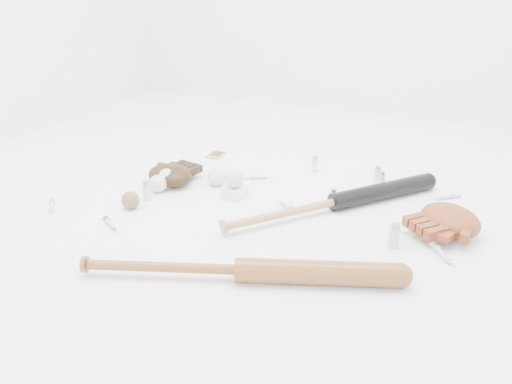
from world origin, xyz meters
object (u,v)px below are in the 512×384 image
at_px(glove_dark, 170,175).
at_px(bat_wood, 239,270).
at_px(bat_dark, 335,202).
at_px(pedestal, 235,192).

bearing_deg(glove_dark, bat_wood, -30.01).
height_order(bat_dark, glove_dark, glove_dark).
xyz_separation_m(bat_dark, pedestal, (-0.40, -0.05, -0.01)).
distance_m(bat_wood, pedestal, 0.58).
bearing_deg(glove_dark, bat_dark, 15.39).
distance_m(bat_dark, bat_wood, 0.57).
bearing_deg(bat_wood, pedestal, 97.18).
height_order(bat_dark, bat_wood, bat_wood).
height_order(glove_dark, pedestal, glove_dark).
bearing_deg(pedestal, glove_dark, 178.97).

